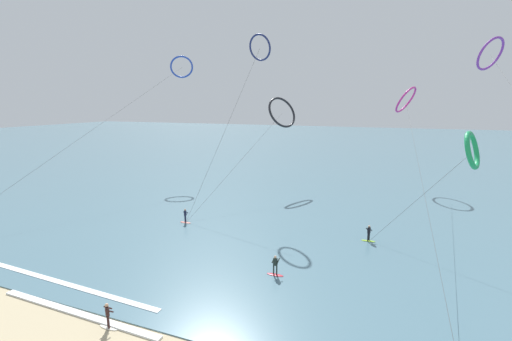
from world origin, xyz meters
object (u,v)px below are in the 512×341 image
at_px(surfer_ivory, 108,317).
at_px(surfer_coral, 185,217).
at_px(surfer_lime, 369,234).
at_px(kite_cobalt, 181,67).
at_px(surfer_crimson, 275,267).
at_px(kite_emerald, 472,150).
at_px(kite_magenta, 406,100).
at_px(kite_violet, 490,54).
at_px(kite_charcoal, 282,112).
at_px(kite_navy, 260,48).

distance_m(surfer_ivory, surfer_coral, 19.08).
xyz_separation_m(surfer_lime, kite_cobalt, (-36.33, 22.88, 19.95)).
xyz_separation_m(surfer_crimson, kite_emerald, (14.89, 10.00, 9.04)).
relative_size(surfer_ivory, kite_emerald, 0.15).
height_order(surfer_ivory, kite_magenta, kite_magenta).
height_order(surfer_lime, kite_violet, kite_violet).
distance_m(surfer_ivory, kite_magenta, 54.66).
xyz_separation_m(surfer_coral, surfer_lime, (20.50, 1.98, 0.00)).
height_order(surfer_ivory, kite_charcoal, kite_charcoal).
relative_size(surfer_crimson, surfer_lime, 1.00).
distance_m(kite_magenta, kite_navy, 27.98).
bearing_deg(surfer_lime, kite_emerald, 113.71).
height_order(surfer_crimson, surfer_lime, same).
height_order(surfer_lime, kite_cobalt, kite_cobalt).
height_order(surfer_crimson, kite_emerald, kite_emerald).
bearing_deg(surfer_lime, kite_cobalt, -97.87).
distance_m(surfer_coral, kite_magenta, 42.02).
bearing_deg(surfer_coral, kite_emerald, 78.78).
bearing_deg(kite_emerald, kite_magenta, 30.14).
bearing_deg(kite_violet, kite_navy, -17.70).
bearing_deg(kite_cobalt, kite_violet, -24.13).
bearing_deg(surfer_coral, surfer_crimson, 44.43).
bearing_deg(surfer_ivory, kite_emerald, 76.45).
relative_size(surfer_crimson, kite_charcoal, 0.07).
bearing_deg(kite_navy, kite_emerald, 173.36).
relative_size(surfer_ivory, surfer_lime, 1.00).
bearing_deg(surfer_ivory, kite_charcoal, 126.26).
bearing_deg(kite_navy, kite_violet, -133.23).
bearing_deg(kite_navy, kite_cobalt, -13.03).
relative_size(kite_violet, kite_cobalt, 1.13).
bearing_deg(surfer_coral, kite_violet, 115.23).
bearing_deg(kite_charcoal, surfer_crimson, -133.25).
relative_size(kite_magenta, kite_emerald, 4.27).
relative_size(kite_magenta, kite_charcoal, 1.96).
bearing_deg(kite_emerald, kite_navy, 87.32).
bearing_deg(surfer_coral, kite_navy, 145.22).
relative_size(kite_navy, kite_emerald, 2.00).
relative_size(surfer_ivory, kite_charcoal, 0.07).
height_order(kite_violet, kite_emerald, kite_violet).
xyz_separation_m(kite_violet, kite_cobalt, (-51.11, -4.98, -0.48)).
distance_m(surfer_crimson, kite_emerald, 20.09).
distance_m(kite_magenta, kite_emerald, 30.31).
height_order(kite_charcoal, kite_cobalt, kite_cobalt).
distance_m(kite_magenta, kite_cobalt, 41.04).
height_order(kite_navy, kite_emerald, kite_navy).
relative_size(surfer_coral, kite_charcoal, 0.07).
bearing_deg(surfer_lime, surfer_crimson, -9.50).
bearing_deg(kite_charcoal, kite_violet, -44.91).
relative_size(surfer_coral, kite_cobalt, 0.04).
xyz_separation_m(kite_charcoal, kite_emerald, (23.56, -20.23, -2.64)).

